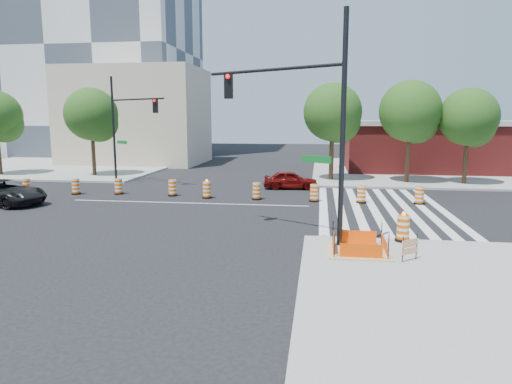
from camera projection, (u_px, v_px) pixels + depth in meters
The scene contains 27 objects.
ground at pixel (188, 203), 26.46m from camera, with size 120.00×120.00×0.00m, color black.
sidewalk_ne at pixel (435, 171), 41.57m from camera, with size 22.00×22.00×0.15m, color gray.
sidewalk_nw at pixel (67, 165), 46.50m from camera, with size 22.00×22.00×0.15m, color gray.
crosswalk_east at pixel (381, 208), 24.96m from camera, with size 6.75×13.50×0.01m.
lane_centerline at pixel (188, 203), 26.46m from camera, with size 14.00×0.12×0.01m, color silver.
excavation_pit at pixel (359, 250), 16.40m from camera, with size 2.20×2.20×0.90m.
brick_storefront at pixel (437, 146), 41.21m from camera, with size 16.50×8.50×4.60m.
beige_midrise at pixel (137, 116), 48.79m from camera, with size 14.00×10.00×10.00m, color #C5B296.
red_coupe at pixel (290, 180), 31.59m from camera, with size 1.50×3.72×1.27m, color #530807.
dark_suv at pixel (4, 192), 25.91m from camera, with size 2.34×5.08×1.41m, color black.
signal_pole_se at pixel (301, 109), 17.35m from camera, with size 5.68×3.36×8.55m.
signal_pole_nw at pixel (126, 119), 33.50m from camera, with size 5.16×3.06×7.78m.
pit_drum at pixel (403, 229), 17.71m from camera, with size 0.60×0.60×1.17m.
barricade at pixel (410, 247), 15.30m from camera, with size 0.61×0.50×0.88m.
tree_north_b at pixel (92, 117), 37.39m from camera, with size 4.30×4.30×7.31m.
tree_north_c at pixel (333, 116), 34.64m from camera, with size 4.42×4.42×7.51m.
tree_north_d at pixel (410, 115), 33.25m from camera, with size 4.46×4.46×7.59m.
tree_north_e at pixel (469, 120), 32.55m from camera, with size 4.12×4.12×7.00m.
median_drum_0 at pixel (27, 187), 29.33m from camera, with size 0.60×0.60×1.02m.
median_drum_1 at pixel (76, 187), 29.37m from camera, with size 0.60×0.60×1.02m.
median_drum_2 at pixel (119, 187), 29.44m from camera, with size 0.60×0.60×1.02m.
median_drum_3 at pixel (173, 188), 28.75m from camera, with size 0.60×0.60×1.02m.
median_drum_4 at pixel (207, 190), 27.95m from camera, with size 0.60×0.60×1.18m.
median_drum_5 at pixel (257, 192), 27.49m from camera, with size 0.60×0.60×1.02m.
median_drum_6 at pixel (314, 194), 26.86m from camera, with size 0.60×0.60×1.02m.
median_drum_7 at pixel (361, 195), 26.40m from camera, with size 0.60×0.60×1.02m.
median_drum_8 at pixel (419, 196), 26.01m from camera, with size 0.60×0.60×1.02m.
Camera 1 is at (7.54, -25.20, 4.94)m, focal length 32.00 mm.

